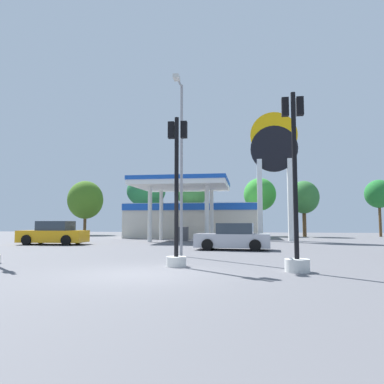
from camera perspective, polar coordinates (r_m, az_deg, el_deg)
name	(u,v)px	position (r m, az deg, el deg)	size (l,w,h in m)	color
ground_plane	(145,274)	(10.38, -7.51, -12.76)	(90.00, 90.00, 0.00)	#56565B
gas_station	(193,218)	(34.31, 0.22, -4.09)	(12.53, 13.27, 4.85)	beige
station_pole_sign	(274,160)	(29.86, 12.94, 5.02)	(3.78, 0.56, 10.44)	white
car_0	(54,234)	(25.52, -21.13, -6.23)	(4.37, 2.11, 1.54)	black
car_1	(233,238)	(19.25, 6.54, -7.23)	(4.03, 2.01, 1.41)	black
traffic_signal_0	(296,209)	(11.04, 16.14, -2.57)	(0.72, 0.72, 5.36)	silver
traffic_signal_1	(177,207)	(11.91, -2.45, -2.40)	(0.65, 0.68, 4.97)	silver
tree_0	(85,200)	(44.48, -16.59, -1.22)	(4.15, 4.15, 6.41)	brown
tree_1	(146,191)	(42.50, -7.29, 0.11)	(4.54, 4.54, 6.97)	brown
tree_2	(192,194)	(40.70, 0.00, -0.39)	(3.45, 3.45, 6.10)	brown
tree_3	(260,195)	(39.99, 10.74, -0.40)	(3.51, 3.51, 6.33)	brown
tree_4	(304,197)	(38.95, 17.34, -0.84)	(3.13, 3.13, 5.78)	brown
tree_5	(379,194)	(41.92, 27.59, -0.29)	(2.82, 2.82, 5.90)	brown
corner_streetlamp	(181,152)	(15.55, -1.81, 6.41)	(0.24, 1.48, 7.53)	gray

